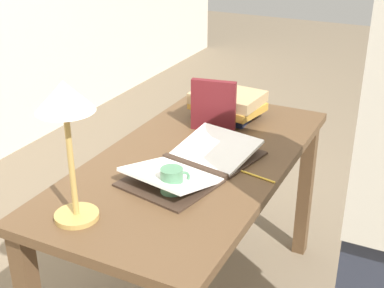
{
  "coord_description": "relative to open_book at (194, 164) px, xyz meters",
  "views": [
    {
      "loc": [
        -1.59,
        -0.79,
        1.61
      ],
      "look_at": [
        -0.05,
        -0.02,
        0.81
      ],
      "focal_mm": 50.0,
      "sensor_mm": 36.0,
      "label": 1
    }
  ],
  "objects": [
    {
      "name": "pencil",
      "position": [
        0.04,
        -0.22,
        -0.02
      ],
      "size": [
        0.04,
        0.14,
        0.01
      ],
      "rotation": [
        0.0,
        0.0,
        -0.2
      ],
      "color": "gold",
      "rests_on": "reading_desk"
    },
    {
      "name": "open_book",
      "position": [
        0.0,
        0.0,
        0.0
      ],
      "size": [
        0.58,
        0.39,
        0.06
      ],
      "rotation": [
        0.0,
        0.0,
        -0.2
      ],
      "color": "#38281E",
      "rests_on": "reading_desk"
    },
    {
      "name": "reading_desk",
      "position": [
        0.08,
        0.04,
        -0.12
      ],
      "size": [
        1.33,
        0.67,
        0.73
      ],
      "color": "brown",
      "rests_on": "ground_plane"
    },
    {
      "name": "book_standing_upright",
      "position": [
        0.35,
        0.09,
        0.09
      ],
      "size": [
        0.06,
        0.19,
        0.21
      ],
      "rotation": [
        0.0,
        0.0,
        0.17
      ],
      "color": "maroon",
      "rests_on": "reading_desk"
    },
    {
      "name": "book_stack_tall",
      "position": [
        0.5,
        0.09,
        0.04
      ],
      "size": [
        0.25,
        0.32,
        0.12
      ],
      "color": "#1E284C",
      "rests_on": "reading_desk"
    },
    {
      "name": "coffee_mug",
      "position": [
        -0.19,
        -0.01,
        0.03
      ],
      "size": [
        0.1,
        0.08,
        0.09
      ],
      "rotation": [
        0.0,
        0.0,
        5.69
      ],
      "color": "#4C7F5B",
      "rests_on": "reading_desk"
    },
    {
      "name": "reading_lamp",
      "position": [
        -0.44,
        0.18,
        0.32
      ],
      "size": [
        0.17,
        0.17,
        0.43
      ],
      "color": "tan",
      "rests_on": "reading_desk"
    }
  ]
}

